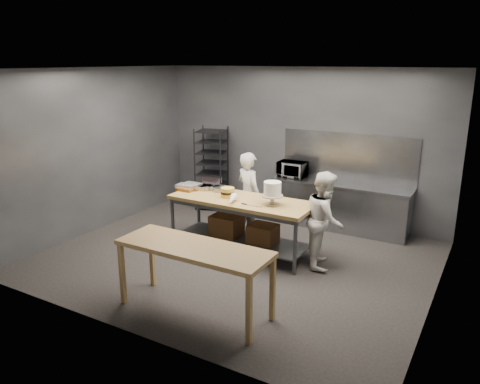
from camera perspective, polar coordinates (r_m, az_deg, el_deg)
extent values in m
plane|color=black|center=(7.73, -0.43, -8.04)|extent=(6.00, 6.00, 0.00)
cube|color=#4C4F54|center=(9.45, 7.26, 5.80)|extent=(6.00, 0.04, 3.00)
cube|color=olive|center=(7.69, 0.19, -1.06)|extent=(2.40, 0.90, 0.06)
cube|color=#47494C|center=(7.92, 0.18, -5.84)|extent=(2.25, 0.75, 0.03)
cylinder|color=#47494C|center=(8.14, -8.20, -3.68)|extent=(0.06, 0.06, 0.86)
cylinder|color=#47494C|center=(8.73, -5.06, -2.21)|extent=(0.06, 0.06, 0.86)
cylinder|color=#47494C|center=(7.04, 6.72, -6.78)|extent=(0.06, 0.06, 0.86)
cylinder|color=#47494C|center=(7.72, 9.03, -4.81)|extent=(0.06, 0.06, 0.86)
cube|color=brown|center=(8.04, -1.66, -4.08)|extent=(0.50, 0.40, 0.35)
cube|color=brown|center=(7.75, 2.82, -5.07)|extent=(0.45, 0.38, 0.30)
cube|color=olive|center=(5.88, -5.65, -6.83)|extent=(2.00, 0.70, 0.06)
cube|color=olive|center=(6.42, -14.16, -9.63)|extent=(0.06, 0.06, 0.84)
cube|color=olive|center=(6.82, -10.66, -7.85)|extent=(0.06, 0.06, 0.84)
cube|color=olive|center=(5.39, 1.10, -14.30)|extent=(0.06, 0.06, 0.84)
cube|color=olive|center=(5.86, 3.99, -11.72)|extent=(0.06, 0.06, 0.84)
cube|color=slate|center=(8.95, 12.23, 0.94)|extent=(2.60, 0.60, 0.04)
cube|color=slate|center=(9.08, 12.06, -1.80)|extent=(2.56, 0.56, 0.86)
cube|color=slate|center=(9.13, 12.98, 4.21)|extent=(2.60, 0.02, 0.90)
cube|color=black|center=(10.08, -3.47, 2.90)|extent=(0.76, 0.79, 1.75)
cube|color=silver|center=(10.16, -3.43, 1.06)|extent=(0.43, 0.34, 0.45)
imported|color=silver|center=(8.40, 1.07, -0.38)|extent=(0.67, 0.57, 1.56)
imported|color=white|center=(7.33, 10.31, -3.31)|extent=(0.77, 0.88, 1.51)
imported|color=black|center=(9.25, 6.39, 2.77)|extent=(0.54, 0.37, 0.30)
cylinder|color=#ACA489|center=(7.39, 3.94, -1.50)|extent=(0.20, 0.20, 0.02)
cylinder|color=#ACA489|center=(7.37, 3.95, -0.98)|extent=(0.06, 0.06, 0.12)
cylinder|color=#ACA489|center=(7.35, 3.96, -0.46)|extent=(0.34, 0.34, 0.02)
cylinder|color=white|center=(7.31, 3.98, 0.42)|extent=(0.27, 0.27, 0.22)
cylinder|color=gold|center=(7.78, -1.53, -0.41)|extent=(0.23, 0.23, 0.06)
cylinder|color=black|center=(7.77, -1.53, -0.05)|extent=(0.23, 0.23, 0.04)
cylinder|color=gold|center=(7.75, -1.53, 0.30)|extent=(0.23, 0.23, 0.06)
cylinder|color=gray|center=(8.26, -3.28, 0.59)|extent=(0.24, 0.24, 0.07)
cylinder|color=gray|center=(8.14, -2.37, 0.38)|extent=(0.29, 0.29, 0.07)
cylinder|color=gray|center=(8.28, -4.82, 0.59)|extent=(0.27, 0.27, 0.07)
cylinder|color=gray|center=(8.26, -4.28, 0.57)|extent=(0.28, 0.28, 0.07)
cone|color=white|center=(7.43, -1.01, -0.95)|extent=(0.24, 0.40, 0.12)
cube|color=slate|center=(7.31, 1.73, -1.72)|extent=(0.28, 0.02, 0.00)
cube|color=black|center=(7.39, 0.50, -1.46)|extent=(0.09, 0.02, 0.02)
cube|color=#A05D20|center=(8.22, -6.64, 0.35)|extent=(0.30, 0.20, 0.05)
cube|color=silver|center=(8.21, -6.65, 0.72)|extent=(0.31, 0.21, 0.06)
cube|color=#A05D20|center=(8.29, -5.85, 0.50)|extent=(0.30, 0.20, 0.05)
cube|color=silver|center=(8.28, -5.86, 0.87)|extent=(0.31, 0.21, 0.06)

